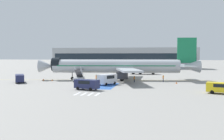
{
  "coord_description": "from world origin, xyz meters",
  "views": [
    {
      "loc": [
        12.49,
        -68.13,
        6.64
      ],
      "look_at": [
        0.02,
        -0.42,
        2.73
      ],
      "focal_mm": 42.0,
      "sensor_mm": 36.0,
      "label": 1
    }
  ],
  "objects_px": {
    "fuel_tanker": "(143,69)",
    "boarding_stairs_forward": "(79,78)",
    "service_van_0": "(87,84)",
    "service_van_1": "(20,78)",
    "ground_crew_1": "(96,78)",
    "airliner": "(118,66)",
    "service_van_3": "(107,79)",
    "traffic_cone_2": "(176,83)",
    "traffic_cone_1": "(43,79)",
    "ground_crew_2": "(163,78)",
    "ground_crew_0": "(134,79)",
    "traffic_cone_0": "(52,80)",
    "terminal_building": "(124,58)",
    "service_van_2": "(223,87)"
  },
  "relations": [
    {
      "from": "airliner",
      "to": "boarding_stairs_forward",
      "type": "xyz_separation_m",
      "value": [
        -9.21,
        -5.65,
        -2.7
      ]
    },
    {
      "from": "airliner",
      "to": "ground_crew_0",
      "type": "distance_m",
      "value": 7.46
    },
    {
      "from": "fuel_tanker",
      "to": "boarding_stairs_forward",
      "type": "bearing_deg",
      "value": -27.07
    },
    {
      "from": "boarding_stairs_forward",
      "to": "traffic_cone_1",
      "type": "xyz_separation_m",
      "value": [
        -10.06,
        1.01,
        -0.72
      ]
    },
    {
      "from": "service_van_1",
      "to": "service_van_2",
      "type": "xyz_separation_m",
      "value": [
        44.11,
        -10.69,
        -0.0
      ]
    },
    {
      "from": "service_van_3",
      "to": "traffic_cone_2",
      "type": "height_order",
      "value": "service_van_3"
    },
    {
      "from": "airliner",
      "to": "service_van_1",
      "type": "distance_m",
      "value": 25.08
    },
    {
      "from": "fuel_tanker",
      "to": "traffic_cone_2",
      "type": "height_order",
      "value": "fuel_tanker"
    },
    {
      "from": "ground_crew_0",
      "to": "traffic_cone_0",
      "type": "distance_m",
      "value": 21.29
    },
    {
      "from": "traffic_cone_0",
      "to": "traffic_cone_1",
      "type": "xyz_separation_m",
      "value": [
        -2.74,
        0.62,
        0.01
      ]
    },
    {
      "from": "traffic_cone_1",
      "to": "terminal_building",
      "type": "distance_m",
      "value": 71.38
    },
    {
      "from": "service_van_1",
      "to": "terminal_building",
      "type": "bearing_deg",
      "value": -132.15
    },
    {
      "from": "service_van_0",
      "to": "ground_crew_2",
      "type": "relative_size",
      "value": 2.91
    },
    {
      "from": "boarding_stairs_forward",
      "to": "ground_crew_2",
      "type": "height_order",
      "value": "boarding_stairs_forward"
    },
    {
      "from": "airliner",
      "to": "ground_crew_1",
      "type": "xyz_separation_m",
      "value": [
        -4.56,
        -6.25,
        -2.63
      ]
    },
    {
      "from": "ground_crew_2",
      "to": "terminal_building",
      "type": "distance_m",
      "value": 71.4
    },
    {
      "from": "boarding_stairs_forward",
      "to": "service_van_0",
      "type": "height_order",
      "value": "boarding_stairs_forward"
    },
    {
      "from": "service_van_3",
      "to": "traffic_cone_1",
      "type": "distance_m",
      "value": 19.79
    },
    {
      "from": "ground_crew_0",
      "to": "traffic_cone_1",
      "type": "xyz_separation_m",
      "value": [
        -24.02,
        0.41,
        -0.66
      ]
    },
    {
      "from": "fuel_tanker",
      "to": "airliner",
      "type": "bearing_deg",
      "value": -12.84
    },
    {
      "from": "fuel_tanker",
      "to": "service_van_0",
      "type": "bearing_deg",
      "value": -10.7
    },
    {
      "from": "service_van_3",
      "to": "traffic_cone_2",
      "type": "bearing_deg",
      "value": -133.81
    },
    {
      "from": "service_van_1",
      "to": "ground_crew_1",
      "type": "bearing_deg",
      "value": 162.96
    },
    {
      "from": "airliner",
      "to": "service_van_0",
      "type": "relative_size",
      "value": 8.41
    },
    {
      "from": "boarding_stairs_forward",
      "to": "service_van_0",
      "type": "distance_m",
      "value": 16.32
    },
    {
      "from": "service_van_2",
      "to": "terminal_building",
      "type": "distance_m",
      "value": 91.87
    },
    {
      "from": "fuel_tanker",
      "to": "service_van_3",
      "type": "height_order",
      "value": "fuel_tanker"
    },
    {
      "from": "ground_crew_0",
      "to": "ground_crew_1",
      "type": "relative_size",
      "value": 0.89
    },
    {
      "from": "service_van_3",
      "to": "traffic_cone_1",
      "type": "bearing_deg",
      "value": 6.9
    },
    {
      "from": "service_van_1",
      "to": "ground_crew_1",
      "type": "distance_m",
      "value": 18.51
    },
    {
      "from": "boarding_stairs_forward",
      "to": "service_van_3",
      "type": "relative_size",
      "value": 1.03
    },
    {
      "from": "fuel_tanker",
      "to": "service_van_1",
      "type": "xyz_separation_m",
      "value": [
        -27.48,
        -33.42,
        -0.64
      ]
    },
    {
      "from": "fuel_tanker",
      "to": "service_van_0",
      "type": "height_order",
      "value": "fuel_tanker"
    },
    {
      "from": "ground_crew_0",
      "to": "traffic_cone_2",
      "type": "height_order",
      "value": "ground_crew_0"
    },
    {
      "from": "ground_crew_2",
      "to": "traffic_cone_1",
      "type": "height_order",
      "value": "ground_crew_2"
    },
    {
      "from": "airliner",
      "to": "traffic_cone_2",
      "type": "distance_m",
      "value": 16.32
    },
    {
      "from": "traffic_cone_0",
      "to": "service_van_3",
      "type": "bearing_deg",
      "value": -21.47
    },
    {
      "from": "service_van_0",
      "to": "ground_crew_2",
      "type": "bearing_deg",
      "value": 158.49
    },
    {
      "from": "service_van_3",
      "to": "ground_crew_0",
      "type": "height_order",
      "value": "service_van_3"
    },
    {
      "from": "ground_crew_1",
      "to": "traffic_cone_2",
      "type": "xyz_separation_m",
      "value": [
        19.29,
        0.12,
        -0.81
      ]
    },
    {
      "from": "service_van_1",
      "to": "traffic_cone_0",
      "type": "bearing_deg",
      "value": -168.64
    },
    {
      "from": "traffic_cone_0",
      "to": "terminal_building",
      "type": "xyz_separation_m",
      "value": [
        8.96,
        70.86,
        4.94
      ]
    },
    {
      "from": "airliner",
      "to": "fuel_tanker",
      "type": "height_order",
      "value": "airliner"
    },
    {
      "from": "service_van_0",
      "to": "ground_crew_1",
      "type": "bearing_deg",
      "value": -155.2
    },
    {
      "from": "service_van_2",
      "to": "ground_crew_1",
      "type": "relative_size",
      "value": 3.15
    },
    {
      "from": "airliner",
      "to": "service_van_2",
      "type": "relative_size",
      "value": 7.51
    },
    {
      "from": "boarding_stairs_forward",
      "to": "fuel_tanker",
      "type": "bearing_deg",
      "value": 55.48
    },
    {
      "from": "service_van_0",
      "to": "traffic_cone_1",
      "type": "height_order",
      "value": "service_van_0"
    },
    {
      "from": "service_van_0",
      "to": "service_van_3",
      "type": "relative_size",
      "value": 0.97
    },
    {
      "from": "ground_crew_2",
      "to": "traffic_cone_1",
      "type": "xyz_separation_m",
      "value": [
        -30.98,
        -1.62,
        -0.75
      ]
    }
  ]
}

